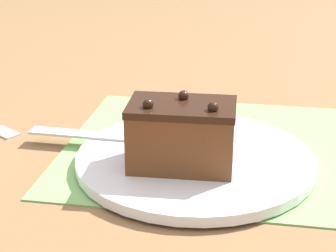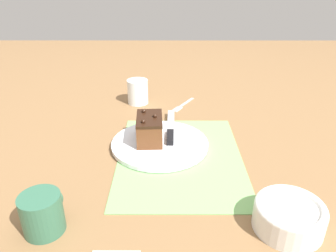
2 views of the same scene
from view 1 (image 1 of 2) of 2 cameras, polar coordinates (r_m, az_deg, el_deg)
name	(u,v)px [view 1 (image 1 of 2)]	position (r m, az deg, el deg)	size (l,w,h in m)	color
ground_plane	(247,151)	(0.72, 7.99, -2.49)	(3.00, 3.00, 0.00)	olive
placemat_woven	(247,149)	(0.72, 8.00, -2.35)	(0.46, 0.34, 0.00)	#7AB266
cake_plate	(195,159)	(0.67, 2.74, -3.38)	(0.28, 0.28, 0.01)	white
chocolate_cake	(182,134)	(0.63, 1.39, -0.87)	(0.12, 0.08, 0.08)	brown
serving_knife	(153,137)	(0.70, -1.55, -1.12)	(0.24, 0.03, 0.01)	black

